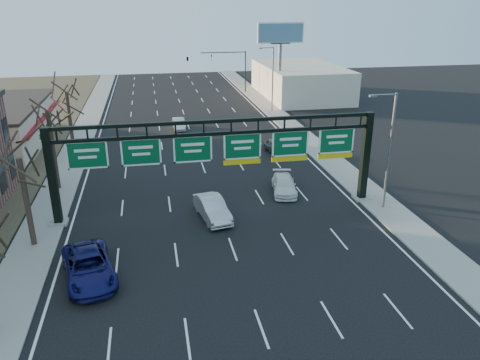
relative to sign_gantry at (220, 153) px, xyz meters
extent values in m
plane|color=black|center=(-0.16, -8.00, -4.63)|extent=(160.00, 160.00, 0.00)
cube|color=gray|center=(-12.96, 12.00, -4.57)|extent=(3.00, 120.00, 0.12)
cube|color=gray|center=(12.64, 12.00, -4.57)|extent=(3.00, 120.00, 0.12)
cube|color=white|center=(-0.16, 12.00, -4.62)|extent=(21.60, 120.00, 0.01)
cube|color=black|center=(-11.86, 0.00, -1.03)|extent=(0.55, 0.55, 7.20)
cube|color=gray|center=(-11.86, 0.00, -4.53)|extent=(1.20, 1.20, 0.20)
cube|color=black|center=(11.54, 0.00, -1.03)|extent=(0.55, 0.55, 7.20)
cube|color=gray|center=(11.54, 0.00, -4.53)|extent=(1.20, 1.20, 0.20)
cube|color=black|center=(-0.16, 0.00, 2.42)|extent=(23.40, 0.25, 0.25)
cube|color=black|center=(-0.16, 0.00, 1.52)|extent=(23.40, 0.25, 0.25)
cube|color=#054F29|center=(-9.33, 0.00, 0.47)|extent=(2.80, 0.10, 2.00)
cube|color=#054F29|center=(-5.66, 0.00, 0.47)|extent=(2.80, 0.10, 2.00)
cube|color=#054F29|center=(-1.99, 0.00, 0.47)|extent=(2.80, 0.10, 2.00)
cube|color=#054F29|center=(1.67, 0.00, 0.47)|extent=(2.80, 0.10, 2.00)
cube|color=yellow|center=(1.67, 0.00, -0.75)|extent=(2.80, 0.10, 0.40)
cube|color=#054F29|center=(5.34, 0.00, 0.47)|extent=(2.80, 0.10, 2.00)
cube|color=yellow|center=(5.34, 0.00, -0.75)|extent=(2.80, 0.10, 0.40)
cube|color=#054F29|center=(9.01, 0.00, 0.47)|extent=(2.80, 0.10, 2.00)
cube|color=yellow|center=(9.01, 0.00, -0.75)|extent=(2.80, 0.10, 0.40)
cube|color=#A8101D|center=(-16.56, 21.00, -1.63)|extent=(1.20, 18.00, 0.40)
cube|color=beige|center=(19.84, 42.00, -2.13)|extent=(12.00, 20.00, 5.00)
cylinder|color=#2D2219|center=(-12.96, -3.00, -1.47)|extent=(0.36, 0.36, 6.08)
cylinder|color=#2D2219|center=(-12.96, 7.00, -1.09)|extent=(0.36, 0.36, 6.84)
cylinder|color=#2D2219|center=(-12.96, 17.00, -1.28)|extent=(0.36, 0.36, 6.46)
cylinder|color=slate|center=(12.44, -2.00, -0.01)|extent=(0.20, 0.20, 9.00)
cylinder|color=slate|center=(11.54, -2.00, 4.39)|extent=(1.80, 0.12, 0.12)
cube|color=slate|center=(10.64, -2.00, 4.34)|extent=(0.50, 0.22, 0.15)
cylinder|color=slate|center=(12.44, 32.00, -0.01)|extent=(0.20, 0.20, 9.00)
cylinder|color=slate|center=(11.54, 32.00, 4.39)|extent=(1.80, 0.12, 0.12)
cube|color=slate|center=(10.64, 32.00, 4.34)|extent=(0.50, 0.22, 0.15)
cylinder|color=slate|center=(14.84, 37.00, -0.13)|extent=(0.50, 0.50, 9.00)
cube|color=slate|center=(14.84, 37.00, 4.37)|extent=(3.00, 0.30, 0.20)
cube|color=white|center=(14.84, 37.00, 5.87)|extent=(7.00, 0.30, 3.00)
cube|color=teal|center=(14.84, 36.80, 5.87)|extent=(6.60, 0.05, 2.60)
cylinder|color=black|center=(11.64, 47.00, -1.13)|extent=(0.18, 0.18, 7.00)
cylinder|color=black|center=(7.84, 47.00, 2.17)|extent=(7.60, 0.14, 0.14)
imported|color=black|center=(5.84, 47.00, 1.37)|extent=(0.20, 0.20, 1.00)
imported|color=black|center=(1.84, 47.00, 1.37)|extent=(0.54, 0.54, 1.62)
imported|color=#121350|center=(-8.94, -7.81, -3.83)|extent=(3.89, 6.22, 1.60)
imported|color=#B1B2B6|center=(-0.82, -1.19, -3.84)|extent=(2.51, 5.02, 1.58)
imported|color=white|center=(5.76, 2.58, -3.96)|extent=(2.69, 4.88, 1.34)
imported|color=#424447|center=(7.91, 13.11, -3.94)|extent=(2.05, 4.22, 1.39)
imported|color=silver|center=(-1.41, 24.77, -3.97)|extent=(1.45, 4.03, 1.32)
camera|label=1|loc=(-4.83, -32.35, 10.64)|focal=35.00mm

